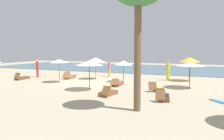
# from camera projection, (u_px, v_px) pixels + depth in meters

# --- Properties ---
(ground_plane) EXTENTS (60.00, 60.00, 0.00)m
(ground_plane) POSITION_uv_depth(u_px,v_px,m) (86.00, 83.00, 20.72)
(ground_plane) COLOR #BCAD8E
(ocean_water) EXTENTS (48.00, 16.00, 0.06)m
(ocean_water) POSITION_uv_depth(u_px,v_px,m) (138.00, 68.00, 36.33)
(ocean_water) COLOR slate
(ocean_water) RESTS_ON ground_plane
(umbrella_0) EXTENTS (2.23, 2.23, 2.09)m
(umbrella_0) POSITION_uv_depth(u_px,v_px,m) (190.00, 64.00, 17.94)
(umbrella_0) COLOR brown
(umbrella_0) RESTS_ON ground_plane
(umbrella_1) EXTENTS (1.72, 1.72, 2.04)m
(umbrella_1) POSITION_uv_depth(u_px,v_px,m) (123.00, 63.00, 21.30)
(umbrella_1) COLOR brown
(umbrella_1) RESTS_ON ground_plane
(umbrella_2) EXTENTS (1.71, 1.71, 2.18)m
(umbrella_2) POSITION_uv_depth(u_px,v_px,m) (59.00, 61.00, 20.99)
(umbrella_2) COLOR olive
(umbrella_2) RESTS_ON ground_plane
(umbrella_3) EXTENTS (2.04, 2.04, 2.33)m
(umbrella_3) POSITION_uv_depth(u_px,v_px,m) (190.00, 60.00, 21.82)
(umbrella_3) COLOR brown
(umbrella_3) RESTS_ON ground_plane
(umbrella_5) EXTENTS (2.13, 2.13, 2.25)m
(umbrella_5) POSITION_uv_depth(u_px,v_px,m) (89.00, 63.00, 17.08)
(umbrella_5) COLOR brown
(umbrella_5) RESTS_ON ground_plane
(umbrella_6) EXTENTS (1.98, 1.98, 2.24)m
(umbrella_6) POSITION_uv_depth(u_px,v_px,m) (96.00, 60.00, 23.28)
(umbrella_6) COLOR brown
(umbrella_6) RESTS_ON ground_plane
(lounger_0) EXTENTS (0.78, 1.73, 0.71)m
(lounger_0) POSITION_uv_depth(u_px,v_px,m) (70.00, 77.00, 23.81)
(lounger_0) COLOR olive
(lounger_0) RESTS_ON ground_plane
(lounger_1) EXTENTS (0.92, 1.74, 0.73)m
(lounger_1) POSITION_uv_depth(u_px,v_px,m) (108.00, 93.00, 15.31)
(lounger_1) COLOR brown
(lounger_1) RESTS_ON ground_plane
(lounger_2) EXTENTS (0.66, 1.66, 0.74)m
(lounger_2) POSITION_uv_depth(u_px,v_px,m) (22.00, 78.00, 23.22)
(lounger_2) COLOR brown
(lounger_2) RESTS_ON ground_plane
(lounger_3) EXTENTS (0.65, 1.72, 0.67)m
(lounger_3) POSITION_uv_depth(u_px,v_px,m) (118.00, 84.00, 19.35)
(lounger_3) COLOR brown
(lounger_3) RESTS_ON ground_plane
(lounger_4) EXTENTS (0.87, 1.75, 0.70)m
(lounger_4) POSITION_uv_depth(u_px,v_px,m) (164.00, 97.00, 13.94)
(lounger_4) COLOR brown
(lounger_4) RESTS_ON ground_plane
(lounger_5) EXTENTS (1.28, 1.73, 0.73)m
(lounger_5) POSITION_uv_depth(u_px,v_px,m) (73.00, 75.00, 25.63)
(lounger_5) COLOR olive
(lounger_5) RESTS_ON ground_plane
(lounger_6) EXTENTS (1.20, 1.74, 0.74)m
(lounger_6) POSITION_uv_depth(u_px,v_px,m) (158.00, 88.00, 16.99)
(lounger_6) COLOR brown
(lounger_6) RESTS_ON ground_plane
(person_0) EXTENTS (0.32, 0.32, 1.95)m
(person_0) POSITION_uv_depth(u_px,v_px,m) (37.00, 68.00, 25.00)
(person_0) COLOR #BF3338
(person_0) RESTS_ON ground_plane
(person_1) EXTENTS (0.39, 0.39, 1.78)m
(person_1) POSITION_uv_depth(u_px,v_px,m) (109.00, 69.00, 25.49)
(person_1) COLOR yellow
(person_1) RESTS_ON ground_plane
(person_2) EXTENTS (0.44, 0.44, 1.96)m
(person_2) POSITION_uv_depth(u_px,v_px,m) (168.00, 70.00, 22.46)
(person_2) COLOR yellow
(person_2) RESTS_ON ground_plane
(surfboard) EXTENTS (1.65, 1.70, 0.07)m
(surfboard) POSITION_uv_depth(u_px,v_px,m) (221.00, 102.00, 13.35)
(surfboard) COLOR #338CCC
(surfboard) RESTS_ON ground_plane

